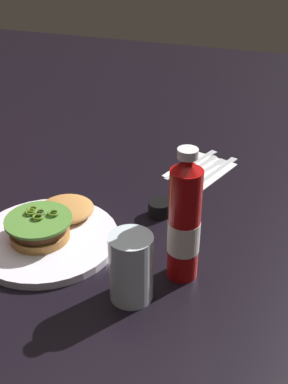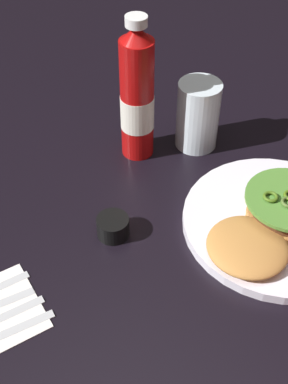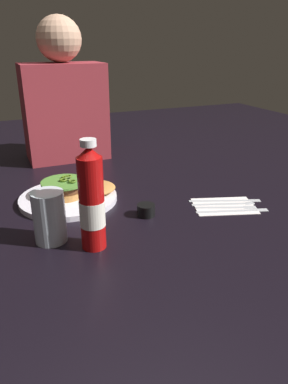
# 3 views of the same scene
# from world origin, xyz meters

# --- Properties ---
(ground_plane) EXTENTS (3.00, 3.00, 0.00)m
(ground_plane) POSITION_xyz_m (0.00, 0.00, 0.00)
(ground_plane) COLOR black
(dinner_plate) EXTENTS (0.29, 0.29, 0.02)m
(dinner_plate) POSITION_xyz_m (-0.15, 0.15, 0.01)
(dinner_plate) COLOR white
(dinner_plate) RESTS_ON ground_plane
(burger_sandwich) EXTENTS (0.22, 0.14, 0.05)m
(burger_sandwich) POSITION_xyz_m (-0.12, 0.15, 0.04)
(burger_sandwich) COLOR #BC7D3D
(burger_sandwich) RESTS_ON dinner_plate
(ketchup_bottle) EXTENTS (0.06, 0.06, 0.26)m
(ketchup_bottle) POSITION_xyz_m (-0.15, -0.14, 0.12)
(ketchup_bottle) COLOR #AD0C0C
(ketchup_bottle) RESTS_ON ground_plane
(water_glass) EXTENTS (0.08, 0.08, 0.13)m
(water_glass) POSITION_xyz_m (-0.24, -0.07, 0.06)
(water_glass) COLOR silver
(water_glass) RESTS_ON ground_plane
(condiment_cup) EXTENTS (0.05, 0.05, 0.03)m
(condiment_cup) POSITION_xyz_m (0.03, -0.04, 0.02)
(condiment_cup) COLOR black
(condiment_cup) RESTS_ON ground_plane
(napkin) EXTENTS (0.20, 0.17, 0.00)m
(napkin) POSITION_xyz_m (0.26, -0.07, 0.00)
(napkin) COLOR white
(napkin) RESTS_ON ground_plane
(steak_knife) EXTENTS (0.20, 0.08, 0.00)m
(steak_knife) POSITION_xyz_m (0.28, -0.11, 0.00)
(steak_knife) COLOR silver
(steak_knife) RESTS_ON napkin
(fork_utensil) EXTENTS (0.17, 0.08, 0.00)m
(fork_utensil) POSITION_xyz_m (0.28, -0.09, 0.00)
(fork_utensil) COLOR silver
(fork_utensil) RESTS_ON napkin
(spoon_utensil) EXTENTS (0.18, 0.08, 0.00)m
(spoon_utensil) POSITION_xyz_m (0.30, -0.07, 0.00)
(spoon_utensil) COLOR silver
(spoon_utensil) RESTS_ON napkin
(butter_knife) EXTENTS (0.21, 0.09, 0.00)m
(butter_knife) POSITION_xyz_m (0.30, -0.05, 0.00)
(butter_knife) COLOR silver
(butter_knife) RESTS_ON napkin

